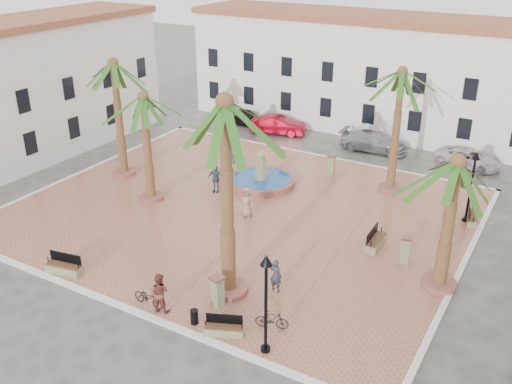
% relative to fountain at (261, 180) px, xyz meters
% --- Properties ---
extents(ground, '(120.00, 120.00, 0.00)m').
position_rel_fountain_xyz_m(ground, '(0.92, -4.01, -0.47)').
color(ground, '#56544F').
rests_on(ground, ground).
extents(plaza, '(26.00, 22.00, 0.15)m').
position_rel_fountain_xyz_m(plaza, '(0.92, -4.01, -0.39)').
color(plaza, '#B46D50').
rests_on(plaza, ground).
extents(kerb_n, '(26.30, 0.30, 0.16)m').
position_rel_fountain_xyz_m(kerb_n, '(0.92, 6.99, -0.39)').
color(kerb_n, silver).
rests_on(kerb_n, ground).
extents(kerb_s, '(26.30, 0.30, 0.16)m').
position_rel_fountain_xyz_m(kerb_s, '(0.92, -15.01, -0.39)').
color(kerb_s, silver).
rests_on(kerb_s, ground).
extents(kerb_e, '(0.30, 22.30, 0.16)m').
position_rel_fountain_xyz_m(kerb_e, '(13.92, -4.01, -0.39)').
color(kerb_e, silver).
rests_on(kerb_e, ground).
extents(kerb_w, '(0.30, 22.30, 0.16)m').
position_rel_fountain_xyz_m(kerb_w, '(-12.08, -4.01, -0.39)').
color(kerb_w, silver).
rests_on(kerb_w, ground).
extents(building_north, '(30.40, 7.40, 9.50)m').
position_rel_fountain_xyz_m(building_north, '(0.92, 15.99, 4.30)').
color(building_north, white).
rests_on(building_north, ground).
extents(building_west, '(6.40, 24.40, 10.00)m').
position_rel_fountain_xyz_m(building_west, '(-18.08, -4.01, 4.55)').
color(building_west, white).
rests_on(building_west, ground).
extents(fountain, '(4.51, 4.51, 2.33)m').
position_rel_fountain_xyz_m(fountain, '(0.00, 0.00, 0.00)').
color(fountain, '#A5584C').
rests_on(fountain, plaza).
extents(palm_nw, '(5.15, 5.15, 8.11)m').
position_rel_fountain_xyz_m(palm_nw, '(-9.15, -3.30, 6.57)').
color(palm_nw, '#A5584C').
rests_on(palm_nw, plaza).
extents(palm_sw, '(4.95, 4.95, 6.99)m').
position_rel_fountain_xyz_m(palm_sw, '(-4.90, -5.49, 5.53)').
color(palm_sw, '#A5584C').
rests_on(palm_sw, plaza).
extents(palm_s, '(5.80, 5.80, 9.58)m').
position_rel_fountain_xyz_m(palm_s, '(4.90, -11.63, 7.87)').
color(palm_s, '#A5584C').
rests_on(palm_s, plaza).
extents(palm_e, '(5.43, 5.43, 6.74)m').
position_rel_fountain_xyz_m(palm_e, '(13.32, -6.17, 5.21)').
color(palm_e, '#A5584C').
rests_on(palm_e, plaza).
extents(palm_ne, '(4.88, 4.88, 8.12)m').
position_rel_fountain_xyz_m(palm_ne, '(7.71, 3.56, 6.63)').
color(palm_ne, '#A5584C').
rests_on(palm_ne, plaza).
extents(bench_s, '(1.97, 0.91, 1.00)m').
position_rel_fountain_xyz_m(bench_s, '(-3.05, -14.39, -0.03)').
color(bench_s, '#7B835A').
rests_on(bench_s, plaza).
extents(bench_se, '(1.72, 1.13, 0.88)m').
position_rel_fountain_xyz_m(bench_se, '(6.41, -14.39, -0.07)').
color(bench_se, '#7B835A').
rests_on(bench_se, plaza).
extents(bench_e, '(0.67, 1.99, 1.04)m').
position_rel_fountain_xyz_m(bench_e, '(9.42, -4.14, -0.02)').
color(bench_e, '#7B835A').
rests_on(bench_e, plaza).
extents(bench_ne, '(0.96, 1.92, 0.97)m').
position_rel_fountain_xyz_m(bench_ne, '(13.30, 1.46, -0.04)').
color(bench_ne, '#7B835A').
rests_on(bench_ne, plaza).
extents(lamppost_s, '(0.49, 0.49, 4.49)m').
position_rel_fountain_xyz_m(lamppost_s, '(8.43, -14.41, 2.73)').
color(lamppost_s, black).
rests_on(lamppost_s, plaza).
extents(lamppost_e, '(0.47, 0.47, 4.31)m').
position_rel_fountain_xyz_m(lamppost_e, '(12.96, 1.41, 2.60)').
color(lamppost_e, black).
rests_on(lamppost_e, plaza).
extents(bollard_se, '(0.68, 0.68, 1.56)m').
position_rel_fountain_xyz_m(bollard_se, '(5.10, -12.87, 0.49)').
color(bollard_se, '#7B835A').
rests_on(bollard_se, plaza).
extents(bollard_n, '(0.57, 0.57, 1.46)m').
position_rel_fountain_xyz_m(bollard_n, '(3.39, 3.84, 0.44)').
color(bollard_n, '#7B835A').
rests_on(bollard_n, plaza).
extents(bollard_e, '(0.64, 0.64, 1.49)m').
position_rel_fountain_xyz_m(bollard_e, '(11.24, -4.95, 0.45)').
color(bollard_e, '#7B835A').
rests_on(bollard_e, plaza).
extents(litter_bin, '(0.35, 0.35, 0.68)m').
position_rel_fountain_xyz_m(litter_bin, '(4.90, -14.41, 0.02)').
color(litter_bin, black).
rests_on(litter_bin, plaza).
extents(cyclist_a, '(0.64, 0.44, 1.68)m').
position_rel_fountain_xyz_m(cyclist_a, '(6.76, -10.48, 0.52)').
color(cyclist_a, '#2E3042').
rests_on(cyclist_a, plaza).
extents(bicycle_a, '(1.69, 0.68, 0.87)m').
position_rel_fountain_xyz_m(bicycle_a, '(2.36, -14.41, 0.12)').
color(bicycle_a, black).
rests_on(bicycle_a, plaza).
extents(cyclist_b, '(1.04, 0.89, 1.90)m').
position_rel_fountain_xyz_m(cyclist_b, '(3.04, -14.41, 0.63)').
color(cyclist_b, brown).
rests_on(cyclist_b, plaza).
extents(bicycle_b, '(1.52, 0.85, 0.88)m').
position_rel_fountain_xyz_m(bicycle_b, '(7.96, -13.02, 0.12)').
color(bicycle_b, black).
rests_on(bicycle_b, plaza).
extents(pedestrian_fountain_a, '(1.01, 0.78, 1.85)m').
position_rel_fountain_xyz_m(pedestrian_fountain_a, '(1.57, -4.51, 0.61)').
color(pedestrian_fountain_a, '#94765A').
rests_on(pedestrian_fountain_a, plaza).
extents(pedestrian_fountain_b, '(1.15, 0.64, 1.86)m').
position_rel_fountain_xyz_m(pedestrian_fountain_b, '(-1.97, -2.54, 0.61)').
color(pedestrian_fountain_b, '#394C5F').
rests_on(pedestrian_fountain_b, plaza).
extents(pedestrian_north, '(0.94, 1.36, 1.93)m').
position_rel_fountain_xyz_m(pedestrian_north, '(-3.66, 2.36, 0.65)').
color(pedestrian_north, '#4F5054').
rests_on(pedestrian_north, plaza).
extents(pedestrian_east, '(0.92, 1.53, 1.58)m').
position_rel_fountain_xyz_m(pedestrian_east, '(12.32, -0.51, 0.47)').
color(pedestrian_east, '#665B51').
rests_on(pedestrian_east, plaza).
extents(car_black, '(4.18, 1.91, 1.39)m').
position_rel_fountain_xyz_m(car_black, '(-7.89, 10.90, 0.23)').
color(car_black, black).
rests_on(car_black, ground).
extents(car_red, '(4.94, 2.75, 1.54)m').
position_rel_fountain_xyz_m(car_red, '(-4.25, 10.21, 0.30)').
color(car_red, '#900012').
rests_on(car_red, ground).
extents(car_silver, '(5.33, 2.41, 1.52)m').
position_rel_fountain_xyz_m(car_silver, '(4.17, 10.34, 0.29)').
color(car_silver, '#9898A0').
rests_on(car_silver, ground).
extents(car_white, '(4.90, 2.85, 1.28)m').
position_rel_fountain_xyz_m(car_white, '(11.18, 10.66, 0.17)').
color(car_white, silver).
rests_on(car_white, ground).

